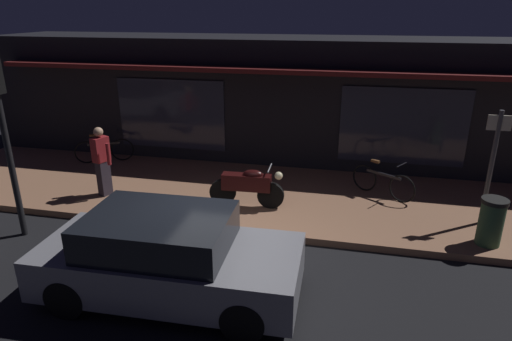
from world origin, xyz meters
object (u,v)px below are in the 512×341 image
Objects in this scene: bicycle_parked at (383,182)px; traffic_light_pole at (1,117)px; sign_post at (492,162)px; bicycle_extra at (104,150)px; motorcycle at (248,186)px; person_photographer at (102,160)px; trash_bin at (491,222)px; parked_car_far at (167,257)px.

bicycle_parked is 8.18m from traffic_light_pole.
bicycle_parked is 0.39× the size of traffic_light_pole.
bicycle_extra is at bearing 169.26° from sign_post.
traffic_light_pole is at bearing -166.07° from sign_post.
traffic_light_pole is at bearing -155.48° from bicycle_parked.
motorcycle reaches higher than bicycle_extra.
motorcycle is 5.05m from traffic_light_pole.
person_photographer is 2.53m from traffic_light_pole.
parked_car_far reaches higher than trash_bin.
trash_bin is (-0.09, -0.91, -0.89)m from sign_post.
bicycle_parked is 6.65m from person_photographer.
parked_car_far is (-0.51, -3.30, 0.06)m from motorcycle.
sign_post is (9.75, -1.85, 1.00)m from bicycle_extra.
traffic_light_pole is (-4.24, -2.04, 1.83)m from motorcycle.
person_photographer reaches higher than bicycle_parked.
traffic_light_pole is 0.87× the size of parked_car_far.
sign_post reaches higher than person_photographer.
bicycle_extra is 9.97m from sign_post.
trash_bin is at bearing -7.92° from motorcycle.
sign_post reaches higher than bicycle_parked.
bicycle_parked is at bearing 24.52° from traffic_light_pole.
sign_post is 6.56m from parked_car_far.
sign_post is 0.58× the size of parked_car_far.
sign_post is at bearing -27.33° from bicycle_parked.
traffic_light_pole reaches higher than bicycle_parked.
trash_bin is at bearing -95.90° from sign_post.
motorcycle is 3.34m from parked_car_far.
bicycle_parked is at bearing 11.79° from person_photographer.
sign_post reaches higher than parked_car_far.
motorcycle is 0.47× the size of traffic_light_pole.
parked_car_far is at bearing -98.86° from motorcycle.
bicycle_extra is at bearing 156.52° from motorcycle.
sign_post is (4.95, 0.24, 0.86)m from motorcycle.
trash_bin is (1.87, -1.93, 0.11)m from bicycle_parked.
parked_car_far is (2.99, -3.20, -0.32)m from person_photographer.
trash_bin is 0.22× the size of parked_car_far.
traffic_light_pole is at bearing -171.45° from trash_bin.
bicycle_extra is (-4.80, 2.08, -0.14)m from motorcycle.
sign_post is at bearing 13.93° from traffic_light_pole.
bicycle_extra is at bearing 173.89° from bicycle_parked.
sign_post is at bearing 84.10° from trash_bin.
motorcycle is 1.02× the size of person_photographer.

